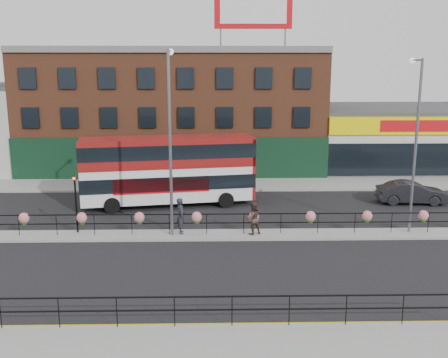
{
  "coord_description": "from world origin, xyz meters",
  "views": [
    {
      "loc": [
        -0.64,
        -26.87,
        9.15
      ],
      "look_at": [
        0.0,
        3.0,
        2.5
      ],
      "focal_mm": 42.0,
      "sensor_mm": 36.0,
      "label": 1
    }
  ],
  "objects_px": {
    "pedestrian_a": "(181,216)",
    "pedestrian_b": "(253,218)",
    "double_decker_bus": "(169,164)",
    "car": "(412,193)",
    "lamp_column_west": "(170,127)",
    "lamp_column_east": "(415,131)"
  },
  "relations": [
    {
      "from": "car",
      "to": "pedestrian_a",
      "type": "bearing_deg",
      "value": 117.28
    },
    {
      "from": "pedestrian_b",
      "to": "lamp_column_west",
      "type": "xyz_separation_m",
      "value": [
        -4.32,
        0.2,
        4.87
      ]
    },
    {
      "from": "lamp_column_west",
      "to": "lamp_column_east",
      "type": "xyz_separation_m",
      "value": [
        12.86,
        0.24,
        -0.28
      ]
    },
    {
      "from": "pedestrian_a",
      "to": "lamp_column_east",
      "type": "relative_size",
      "value": 0.21
    },
    {
      "from": "car",
      "to": "pedestrian_b",
      "type": "height_order",
      "value": "pedestrian_b"
    },
    {
      "from": "pedestrian_b",
      "to": "lamp_column_east",
      "type": "xyz_separation_m",
      "value": [
        8.54,
        0.44,
        4.59
      ]
    },
    {
      "from": "pedestrian_a",
      "to": "lamp_column_west",
      "type": "height_order",
      "value": "lamp_column_west"
    },
    {
      "from": "pedestrian_b",
      "to": "lamp_column_west",
      "type": "height_order",
      "value": "lamp_column_west"
    },
    {
      "from": "pedestrian_a",
      "to": "lamp_column_west",
      "type": "distance_m",
      "value": 4.81
    },
    {
      "from": "pedestrian_a",
      "to": "pedestrian_b",
      "type": "distance_m",
      "value": 3.87
    },
    {
      "from": "double_decker_bus",
      "to": "lamp_column_east",
      "type": "height_order",
      "value": "lamp_column_east"
    },
    {
      "from": "double_decker_bus",
      "to": "car",
      "type": "relative_size",
      "value": 2.47
    },
    {
      "from": "pedestrian_a",
      "to": "lamp_column_west",
      "type": "bearing_deg",
      "value": 90.93
    },
    {
      "from": "car",
      "to": "pedestrian_a",
      "type": "relative_size",
      "value": 2.37
    },
    {
      "from": "lamp_column_west",
      "to": "pedestrian_b",
      "type": "bearing_deg",
      "value": -2.63
    },
    {
      "from": "double_decker_bus",
      "to": "pedestrian_b",
      "type": "distance_m",
      "value": 8.36
    },
    {
      "from": "pedestrian_a",
      "to": "pedestrian_b",
      "type": "relative_size",
      "value": 1.09
    },
    {
      "from": "double_decker_bus",
      "to": "pedestrian_b",
      "type": "height_order",
      "value": "double_decker_bus"
    },
    {
      "from": "car",
      "to": "lamp_column_east",
      "type": "distance_m",
      "value": 8.26
    },
    {
      "from": "car",
      "to": "lamp_column_west",
      "type": "bearing_deg",
      "value": 116.89
    },
    {
      "from": "pedestrian_b",
      "to": "car",
      "type": "bearing_deg",
      "value": -170.41
    },
    {
      "from": "pedestrian_a",
      "to": "lamp_column_west",
      "type": "xyz_separation_m",
      "value": [
        -0.46,
        -0.07,
        4.79
      ]
    }
  ]
}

